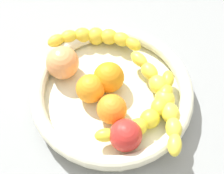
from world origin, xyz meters
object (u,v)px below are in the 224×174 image
peach_blush (62,63)px  banana_arching_top (146,114)px  fruit_bowl (112,94)px  orange_front (90,89)px  banana_draped_right (162,99)px  tomato_red (126,135)px  banana_draped_left (95,38)px  orange_mid_left (112,109)px  orange_mid_right (109,77)px

peach_blush → banana_arching_top: bearing=38.9°
fruit_bowl → orange_front: size_ratio=5.67×
banana_draped_right → tomato_red: size_ratio=4.07×
banana_draped_left → tomato_red: size_ratio=3.31×
orange_mid_left → tomato_red: tomato_red is taller
tomato_red → banana_draped_right: bearing=120.7°
banana_draped_left → orange_front: 14.13cm
orange_front → banana_draped_left: bearing=160.4°
tomato_red → peach_blush: 21.40cm
orange_front → peach_blush: peach_blush is taller
orange_mid_left → banana_arching_top: bearing=66.2°
peach_blush → banana_draped_left: bearing=121.9°
banana_arching_top → orange_mid_left: bearing=-113.8°
banana_arching_top → orange_front: size_ratio=3.37×
peach_blush → orange_front: bearing=27.9°
banana_draped_right → banana_arching_top: bearing=-61.5°
fruit_bowl → orange_mid_right: 3.76cm
fruit_bowl → orange_front: orange_front is taller
banana_arching_top → orange_mid_right: 11.12cm
orange_mid_left → peach_blush: (-13.69, -6.99, 0.56)cm
orange_mid_right → tomato_red: bearing=-3.5°
banana_arching_top → banana_draped_right: bearing=118.5°
fruit_bowl → banana_draped_right: size_ratio=1.34×
banana_draped_left → orange_front: (13.31, -4.73, 0.39)cm
banana_arching_top → orange_front: bearing=-133.5°
banana_draped_left → orange_mid_right: (11.90, -0.18, 0.63)cm
orange_mid_left → tomato_red: (6.21, 0.85, 0.13)cm
banana_draped_left → orange_mid_left: bearing=-5.6°
orange_mid_right → tomato_red: size_ratio=1.03×
orange_front → orange_mid_right: 4.77cm
fruit_bowl → peach_blush: bearing=-135.5°
fruit_bowl → orange_mid_right: orange_mid_right is taller
banana_arching_top → orange_mid_left: size_ratio=3.36×
fruit_bowl → banana_draped_left: 14.41cm
banana_draped_right → banana_arching_top: size_ratio=1.26×
fruit_bowl → banana_arching_top: bearing=31.3°
banana_arching_top → peach_blush: bearing=-141.1°
banana_draped_left → banana_arching_top: bearing=11.4°
fruit_bowl → banana_draped_right: (5.46, 9.00, 2.35)cm
banana_draped_left → orange_mid_left: size_ratio=3.45×
orange_mid_left → orange_mid_right: (-7.32, 1.69, 0.23)cm
orange_mid_left → peach_blush: bearing=-153.0°
orange_front → banana_draped_right: bearing=64.6°
fruit_bowl → orange_mid_left: (5.00, -1.56, 2.72)cm
banana_draped_left → fruit_bowl: bearing=-1.2°
banana_arching_top → orange_mid_left: orange_mid_left is taller
orange_front → banana_arching_top: bearing=46.5°
banana_arching_top → orange_mid_right: orange_mid_right is taller
banana_draped_left → peach_blush: 10.48cm
banana_draped_left → orange_mid_left: orange_mid_left is taller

